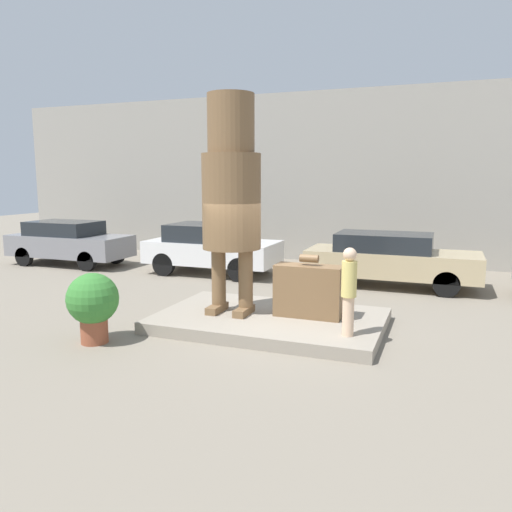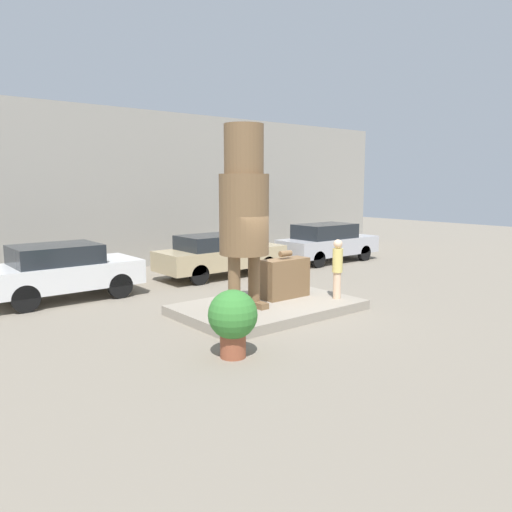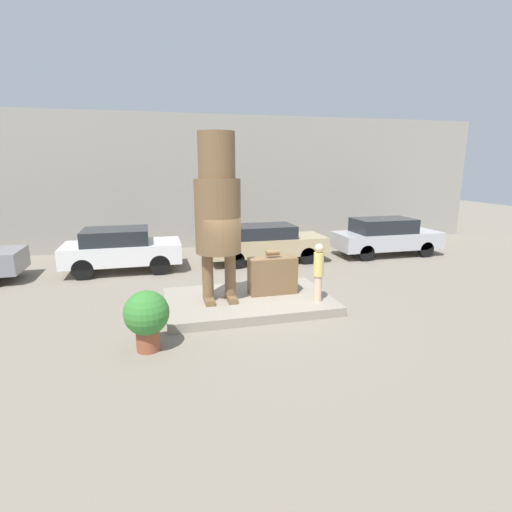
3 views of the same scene
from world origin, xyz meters
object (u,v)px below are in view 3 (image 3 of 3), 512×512
at_px(statue_figure, 218,205).
at_px(parked_car_white, 121,249).
at_px(parked_car_silver, 386,236).
at_px(parked_car_tan, 265,242).
at_px(giant_suitcase, 272,275).
at_px(tourist, 318,270).
at_px(planter_pot, 147,316).

bearing_deg(statue_figure, parked_car_white, 120.41).
height_order(statue_figure, parked_car_silver, statue_figure).
height_order(statue_figure, parked_car_white, statue_figure).
xyz_separation_m(statue_figure, parked_car_tan, (2.66, 4.81, -2.00)).
distance_m(giant_suitcase, tourist, 1.41).
bearing_deg(parked_car_tan, giant_suitcase, -103.54).
relative_size(parked_car_tan, planter_pot, 3.56).
distance_m(parked_car_white, parked_car_silver, 10.75).
bearing_deg(planter_pot, parked_car_silver, 34.36).
bearing_deg(statue_figure, parked_car_tan, 61.04).
bearing_deg(parked_car_silver, planter_pot, -145.64).
relative_size(statue_figure, parked_car_silver, 0.97).
relative_size(parked_car_white, parked_car_tan, 0.88).
xyz_separation_m(statue_figure, parked_car_white, (-2.79, 4.76, -1.96)).
xyz_separation_m(giant_suitcase, parked_car_silver, (6.40, 4.42, 0.07)).
relative_size(statue_figure, giant_suitcase, 3.26).
distance_m(statue_figure, planter_pot, 3.44).
bearing_deg(parked_car_silver, parked_car_white, 179.50).
xyz_separation_m(parked_car_tan, planter_pot, (-4.52, -6.86, -0.04)).
height_order(giant_suitcase, parked_car_white, parked_car_white).
relative_size(tourist, parked_car_silver, 0.35).
height_order(giant_suitcase, parked_car_silver, parked_car_silver).
bearing_deg(tourist, parked_car_silver, 44.77).
height_order(parked_car_tan, parked_car_silver, parked_car_silver).
relative_size(parked_car_white, planter_pot, 3.15).
distance_m(tourist, parked_car_white, 7.64).
height_order(tourist, parked_car_white, tourist).
bearing_deg(statue_figure, parked_car_silver, 30.37).
height_order(parked_car_tan, planter_pot, parked_car_tan).
xyz_separation_m(statue_figure, parked_car_silver, (7.96, 4.66, -1.97)).
distance_m(parked_car_tan, parked_car_silver, 5.30).
height_order(giant_suitcase, parked_car_tan, giant_suitcase).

